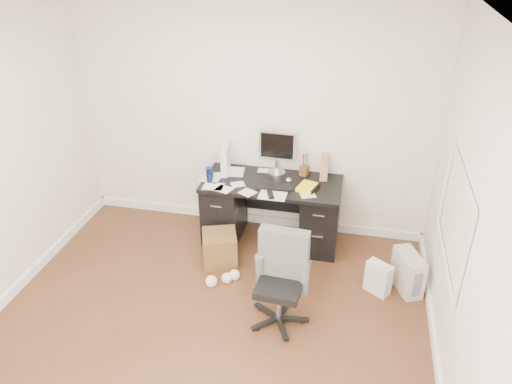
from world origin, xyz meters
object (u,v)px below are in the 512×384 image
Objects in this scene: office_chair at (279,282)px; desk at (272,210)px; wicker_basket at (220,248)px; pc_tower at (408,272)px; lcd_monitor at (277,152)px; keyboard at (274,186)px.

desk is at bearing 107.32° from office_chair.
wicker_basket is at bearing 139.00° from office_chair.
desk reaches higher than pc_tower.
office_chair is at bearing -76.20° from desk.
lcd_monitor is 0.57× the size of office_chair.
wicker_basket is (-1.94, 0.03, -0.02)m from pc_tower.
office_chair is (0.27, -1.18, -0.31)m from keyboard.
office_chair reaches higher than desk.
lcd_monitor is 1.85m from pc_tower.
desk is 3.68× the size of keyboard.
desk is 0.65m from lcd_monitor.
wicker_basket is (-0.50, -0.42, -0.59)m from keyboard.
desk is at bearing -92.02° from lcd_monitor.
keyboard reaches higher than pc_tower.
pc_tower is (1.16, 0.73, -0.25)m from office_chair.
wicker_basket is at bearing -120.54° from lcd_monitor.
office_chair reaches higher than keyboard.
lcd_monitor is at bearing 128.49° from pc_tower.
keyboard reaches higher than desk.
lcd_monitor is 1.22m from wicker_basket.
lcd_monitor reaches higher than desk.
pc_tower is at bearing -24.06° from keyboard.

